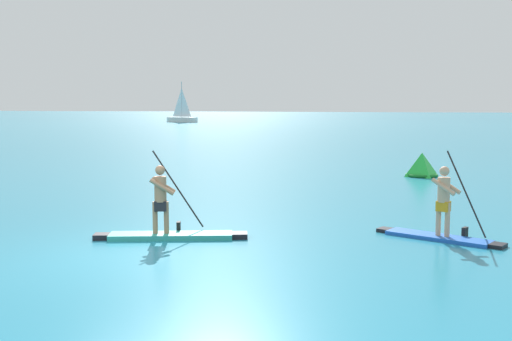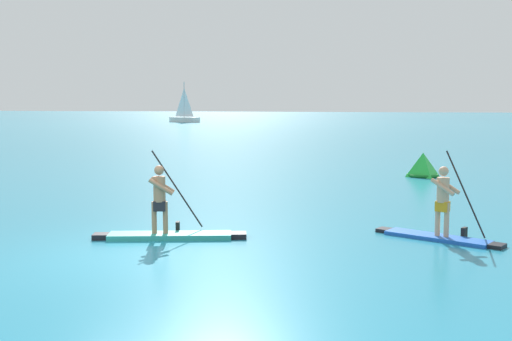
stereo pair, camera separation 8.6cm
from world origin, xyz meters
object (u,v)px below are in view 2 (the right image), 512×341
at_px(sailboat_left_horizon, 184,118).
at_px(paddleboarder_far_right, 441,220).
at_px(race_marker_buoy, 423,166).
at_px(paddleboarder_mid_center, 168,224).

bearing_deg(sailboat_left_horizon, paddleboarder_far_right, 142.43).
height_order(race_marker_buoy, sailboat_left_horizon, sailboat_left_horizon).
distance_m(paddleboarder_mid_center, paddleboarder_far_right, 5.94).
bearing_deg(sailboat_left_horizon, race_marker_buoy, 146.00).
bearing_deg(race_marker_buoy, sailboat_left_horizon, 119.33).
bearing_deg(paddleboarder_far_right, race_marker_buoy, 116.11).
relative_size(paddleboarder_mid_center, paddleboarder_far_right, 1.20).
xyz_separation_m(paddleboarder_far_right, sailboat_left_horizon, (-38.17, 79.13, 0.35)).
xyz_separation_m(paddleboarder_mid_center, sailboat_left_horizon, (-32.42, 80.60, 0.45)).
xyz_separation_m(paddleboarder_mid_center, paddleboarder_far_right, (5.76, 1.47, 0.10)).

